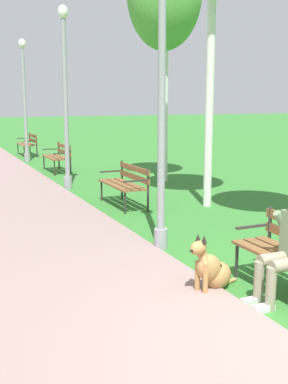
% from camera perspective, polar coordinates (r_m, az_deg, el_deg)
% --- Properties ---
extents(park_bench_mid, '(0.55, 1.50, 0.85)m').
position_cam_1_polar(park_bench_mid, '(9.93, -2.13, 1.27)').
color(park_bench_mid, brown).
rests_on(park_bench_mid, ground).
extents(park_bench_far, '(0.55, 1.50, 0.85)m').
position_cam_1_polar(park_bench_far, '(14.89, -10.06, 4.32)').
color(park_bench_far, brown).
rests_on(park_bench_far, ground).
extents(park_bench_furthest, '(0.55, 1.50, 0.85)m').
position_cam_1_polar(park_bench_furthest, '(19.52, -13.48, 5.70)').
color(park_bench_furthest, brown).
rests_on(park_bench_furthest, ground).
extents(dog_shepherd, '(0.81, 0.41, 0.71)m').
position_cam_1_polar(dog_shepherd, '(5.64, 8.00, -8.99)').
color(dog_shepherd, '#B27F47').
rests_on(dog_shepherd, ground).
extents(lamp_post_near, '(0.24, 0.24, 4.38)m').
position_cam_1_polar(lamp_post_near, '(6.87, 2.10, 11.70)').
color(lamp_post_near, gray).
rests_on(lamp_post_near, ground).
extents(lamp_post_mid, '(0.24, 0.24, 4.31)m').
position_cam_1_polar(lamp_post_mid, '(11.86, -9.25, 11.03)').
color(lamp_post_mid, gray).
rests_on(lamp_post_mid, ground).
extents(lamp_post_far, '(0.24, 0.24, 4.19)m').
position_cam_1_polar(lamp_post_far, '(17.49, -13.91, 10.55)').
color(lamp_post_far, gray).
rests_on(lamp_post_far, ground).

